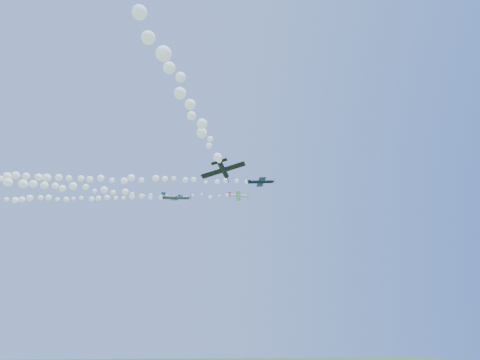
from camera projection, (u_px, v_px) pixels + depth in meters
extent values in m
cylinder|color=white|center=(237.00, 196.00, 120.43)|extent=(5.43, 1.29, 1.07)
cone|color=white|center=(247.00, 196.00, 120.29)|extent=(0.73, 0.78, 0.75)
cone|color=#A91326|center=(248.00, 196.00, 120.28)|extent=(0.31, 0.28, 0.27)
cube|color=black|center=(248.00, 196.00, 120.28)|extent=(0.21, 0.29, 1.70)
cube|color=white|center=(238.00, 196.00, 120.36)|extent=(2.64, 6.71, 0.92)
cube|color=white|center=(229.00, 195.00, 120.56)|extent=(1.21, 2.42, 0.37)
cube|color=#A91326|center=(229.00, 194.00, 120.79)|extent=(0.93, 0.36, 1.12)
sphere|color=black|center=(240.00, 195.00, 120.55)|extent=(0.81, 0.82, 0.75)
cylinder|color=#0B1732|center=(260.00, 182.00, 107.08)|extent=(6.84, 2.39, 1.27)
cone|color=#0B1732|center=(273.00, 181.00, 107.35)|extent=(1.01, 1.06, 0.94)
cone|color=white|center=(275.00, 181.00, 107.39)|extent=(0.41, 0.38, 0.33)
cube|color=black|center=(275.00, 181.00, 107.38)|extent=(0.20, 0.35, 2.15)
cube|color=#0B1732|center=(261.00, 182.00, 107.06)|extent=(2.69, 8.47, 1.01)
cube|color=#0B1732|center=(249.00, 182.00, 106.88)|extent=(1.31, 3.02, 0.41)
cube|color=white|center=(248.00, 180.00, 107.05)|extent=(1.15, 0.35, 1.41)
sphere|color=black|center=(263.00, 180.00, 107.28)|extent=(0.95, 0.97, 0.92)
cylinder|color=#3D4459|center=(176.00, 198.00, 98.00)|extent=(6.47, 1.23, 1.51)
cone|color=#3D4459|center=(189.00, 198.00, 99.13)|extent=(0.86, 0.90, 0.93)
cone|color=navy|center=(191.00, 198.00, 99.29)|extent=(0.36, 0.32, 0.33)
cube|color=black|center=(191.00, 198.00, 99.24)|extent=(0.21, 0.55, 2.01)
cube|color=#3D4459|center=(177.00, 198.00, 98.06)|extent=(2.77, 7.89, 1.75)
cube|color=#3D4459|center=(164.00, 197.00, 97.07)|extent=(1.31, 2.82, 0.68)
cube|color=navy|center=(163.00, 195.00, 97.15)|extent=(1.10, 0.48, 1.36)
sphere|color=black|center=(179.00, 196.00, 98.37)|extent=(0.92, 1.00, 0.96)
cylinder|color=black|center=(223.00, 169.00, 66.04)|extent=(1.44, 6.13, 0.88)
cone|color=black|center=(227.00, 177.00, 69.03)|extent=(0.88, 0.79, 0.81)
cone|color=gold|center=(227.00, 178.00, 69.44)|extent=(0.31, 0.33, 0.29)
cube|color=black|center=(227.00, 177.00, 69.33)|extent=(0.60, 0.27, 1.90)
cube|color=black|center=(223.00, 170.00, 66.22)|extent=(7.36, 3.93, 2.04)
cube|color=black|center=(219.00, 162.00, 63.57)|extent=(2.70, 1.69, 0.75)
cube|color=gold|center=(218.00, 158.00, 63.73)|extent=(0.70, 1.04, 1.20)
sphere|color=black|center=(223.00, 169.00, 66.98)|extent=(1.08, 0.99, 0.89)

